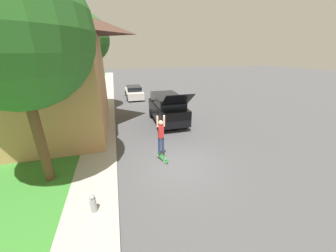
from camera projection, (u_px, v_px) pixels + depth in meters
name	position (u px, v px, depth m)	size (l,w,h in m)	color
ground_plane	(175.00, 163.00, 9.06)	(120.00, 120.00, 0.00)	#49494C
lawn	(33.00, 133.00, 12.43)	(10.00, 80.00, 0.08)	#387F2D
sidewalk	(102.00, 126.00, 13.52)	(1.80, 80.00, 0.10)	#ADA89E
house	(15.00, 62.00, 10.93)	(10.19, 9.16, 8.46)	tan
lawn_tree_near	(10.00, 31.00, 5.80)	(5.06, 5.06, 8.09)	brown
lawn_tree_far	(85.00, 39.00, 15.06)	(3.81, 3.81, 7.90)	brown
suv_parked	(167.00, 108.00, 14.00)	(2.19, 5.27, 2.75)	black
car_down_street	(134.00, 92.00, 21.95)	(1.91, 4.56, 1.40)	silver
skateboarder	(161.00, 134.00, 8.90)	(0.41, 0.22, 1.88)	navy
skateboard	(162.00, 157.00, 9.20)	(0.41, 0.76, 0.36)	#337F3D
fire_hydrant	(93.00, 203.00, 6.09)	(0.20, 0.20, 0.67)	#99999E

